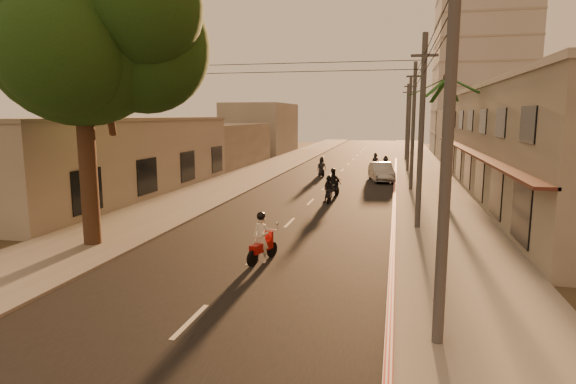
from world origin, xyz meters
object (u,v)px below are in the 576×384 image
scooter_far_c (375,161)px  scooter_mid_a (329,190)px  scooter_far_b (385,166)px  palm_tree (448,85)px  scooter_red (262,240)px  scooter_far_a (322,168)px  parked_car (381,172)px  broadleaf_tree (90,34)px  scooter_mid_b (333,184)px

scooter_far_c → scooter_mid_a: bearing=-107.9°
scooter_far_b → palm_tree: bearing=-54.6°
scooter_red → scooter_far_a: (-1.68, 25.25, -0.04)m
scooter_far_a → scooter_far_c: size_ratio=1.08×
scooter_red → parked_car: bearing=98.6°
scooter_far_a → scooter_red: bearing=-107.8°
scooter_mid_a → broadleaf_tree: bearing=-125.0°
parked_car → scooter_far_c: bearing=84.3°
scooter_mid_b → parked_car: scooter_mid_b is taller
parked_car → scooter_mid_a: bearing=-115.7°
palm_tree → scooter_far_b: (-3.80, 13.00, -6.34)m
parked_car → palm_tree: bearing=-76.7°
palm_tree → scooter_mid_a: palm_tree is taller
broadleaf_tree → parked_car: broadleaf_tree is taller
scooter_mid_b → scooter_far_b: size_ratio=1.11×
scooter_mid_b → parked_car: (2.82, 8.87, -0.13)m
scooter_mid_b → scooter_far_b: 13.35m
palm_tree → scooter_red: size_ratio=4.33×
scooter_red → parked_car: scooter_red is taller
palm_tree → scooter_far_b: 14.96m
scooter_red → parked_car: size_ratio=0.40×
scooter_far_b → parked_car: size_ratio=0.37×
broadleaf_tree → scooter_red: broadleaf_tree is taller
palm_tree → scooter_far_a: 15.48m
broadleaf_tree → palm_tree: broadleaf_tree is taller
scooter_far_b → broadleaf_tree: bearing=-92.8°
scooter_mid_a → scooter_far_b: size_ratio=1.00×
palm_tree → scooter_mid_a: (-6.84, -1.93, -6.37)m
broadleaf_tree → parked_car: size_ratio=2.53×
scooter_far_b → scooter_red: bearing=-78.7°
scooter_mid_a → scooter_red: bearing=-95.3°
scooter_red → scooter_far_a: bearing=111.0°
scooter_far_a → parked_car: (5.23, -1.78, -0.05)m
scooter_mid_b → scooter_far_a: size_ratio=1.11×
scooter_red → palm_tree: bearing=79.7°
scooter_mid_a → scooter_far_b: 15.23m
broadleaf_tree → palm_tree: bearing=43.5°
scooter_mid_b → scooter_far_c: size_ratio=1.20×
scooter_far_a → parked_car: size_ratio=0.37×
palm_tree → scooter_mid_a: bearing=-164.3°
scooter_far_b → scooter_far_a: bearing=-137.6°
scooter_red → scooter_mid_a: bearing=103.8°
scooter_far_a → scooter_far_b: bearing=1.7°
scooter_mid_a → scooter_far_b: (3.05, 14.93, 0.03)m
palm_tree → scooter_mid_b: (-6.86, 0.01, -6.27)m
palm_tree → scooter_far_c: bearing=105.2°
scooter_mid_b → parked_car: 9.31m
scooter_mid_b → scooter_far_c: (1.93, 18.19, -0.15)m
scooter_far_a → scooter_far_c: (4.33, 7.54, -0.07)m
palm_tree → scooter_mid_b: size_ratio=4.20×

